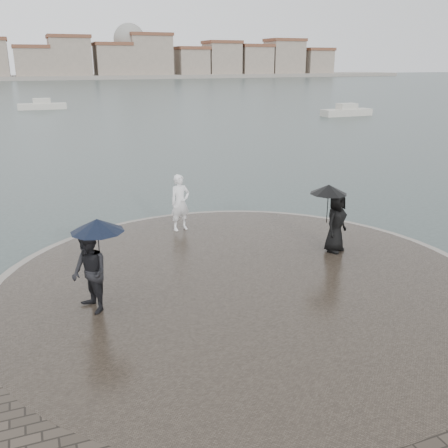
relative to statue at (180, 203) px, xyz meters
name	(u,v)px	position (x,y,z in m)	size (l,w,h in m)	color
ground	(318,371)	(0.28, -7.87, -1.26)	(400.00, 400.00, 0.00)	#2B3835
kerb_ring	(243,288)	(0.28, -4.37, -1.10)	(12.50, 12.50, 0.32)	gray
quay_tip	(243,288)	(0.28, -4.37, -1.08)	(11.90, 11.90, 0.36)	#2D261E
statue	(180,203)	(0.00, 0.00, 0.00)	(0.66, 0.43, 1.80)	white
visitor_left	(91,261)	(-3.33, -4.53, 0.25)	(1.27, 1.19, 2.04)	black
visitor_right	(334,214)	(3.46, -3.42, 0.21)	(1.27, 1.06, 1.95)	black
far_skyline	(9,60)	(-6.02, 152.84, 4.35)	(260.00, 20.00, 37.00)	gray
boats	(185,109)	(12.75, 40.19, -0.88)	(35.02, 21.36, 1.50)	beige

